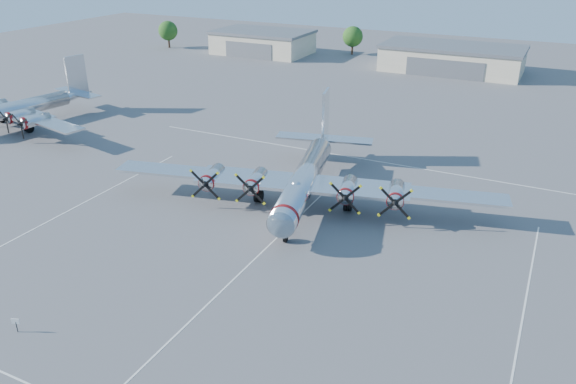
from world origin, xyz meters
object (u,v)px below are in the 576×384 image
at_px(hangar_west, 263,42).
at_px(main_bomber_b29, 306,199).
at_px(hangar_center, 452,58).
at_px(tree_west, 353,37).
at_px(bomber_west, 25,125).
at_px(tree_far_west, 168,31).
at_px(info_placard, 16,323).

height_order(hangar_west, main_bomber_b29, hangar_west).
relative_size(hangar_west, hangar_center, 0.79).
bearing_deg(hangar_center, hangar_west, 180.00).
bearing_deg(hangar_west, tree_west, 21.89).
bearing_deg(tree_west, hangar_center, -17.82).
bearing_deg(hangar_center, bomber_west, -127.26).
bearing_deg(tree_far_west, info_placard, -58.34).
distance_m(hangar_center, main_bomber_b29, 71.18).
bearing_deg(tree_far_west, tree_west, 14.93).
height_order(hangar_center, tree_west, tree_west).
xyz_separation_m(hangar_west, tree_far_west, (-25.00, -3.96, 1.51)).
bearing_deg(tree_west, tree_far_west, -165.07).
relative_size(hangar_center, tree_far_west, 4.31).
bearing_deg(hangar_west, hangar_center, -0.00).
xyz_separation_m(hangar_center, main_bomber_b29, (-1.12, -71.12, -2.71)).
distance_m(bomber_west, info_placard, 52.77).
distance_m(hangar_center, tree_west, 26.30).
bearing_deg(tree_far_west, main_bomber_b29, -44.27).
bearing_deg(hangar_west, bomber_west, -94.45).
bearing_deg(main_bomber_b29, bomber_west, 160.76).
distance_m(tree_far_west, main_bomber_b29, 96.29).
xyz_separation_m(tree_west, main_bomber_b29, (23.88, -79.15, -4.22)).
xyz_separation_m(tree_far_west, info_placard, (59.60, -96.66, -3.41)).
bearing_deg(main_bomber_b29, tree_west, 93.62).
bearing_deg(hangar_west, info_placard, -71.02).
bearing_deg(info_placard, tree_west, 79.94).
distance_m(tree_west, main_bomber_b29, 82.78).
bearing_deg(main_bomber_b29, hangar_west, 108.51).
xyz_separation_m(hangar_west, main_bomber_b29, (43.88, -71.12, -2.71)).
relative_size(tree_far_west, info_placard, 5.73).
xyz_separation_m(tree_far_west, bomber_west, (19.88, -61.94, -4.22)).
xyz_separation_m(hangar_west, tree_west, (20.00, 8.04, 1.51)).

